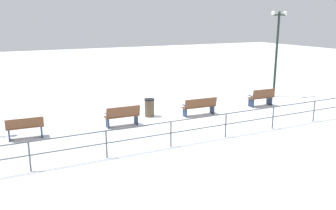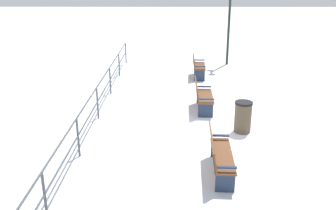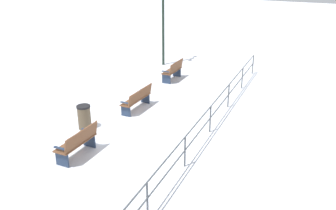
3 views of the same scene
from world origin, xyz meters
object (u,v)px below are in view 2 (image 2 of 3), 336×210
Objects in this scene: trash_bin at (243,117)px; bench_second at (219,153)px; bench_third at (202,96)px; bench_fourth at (198,66)px.

bench_second is at bearing -112.69° from trash_bin.
bench_third is 1.07× the size of bench_fourth.
bench_second is at bearing -87.63° from bench_fourth.
trash_bin is at bearing -78.49° from bench_fourth.
bench_second is 3.91m from bench_third.
bench_third is 1.74× the size of trash_bin.
trash_bin is (0.97, -1.70, -0.05)m from bench_third.
bench_third is 3.92m from bench_fourth.
trash_bin is (0.84, -5.61, -0.04)m from bench_fourth.
bench_fourth is at bearing 90.01° from bench_third.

